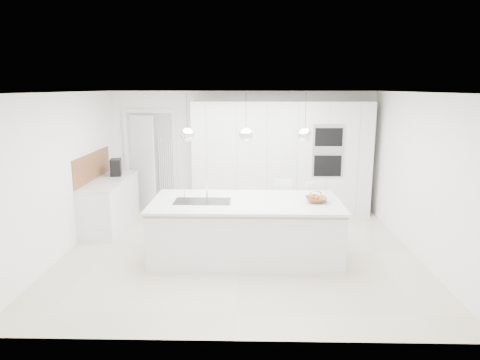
{
  "coord_description": "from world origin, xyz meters",
  "views": [
    {
      "loc": [
        0.15,
        -6.47,
        2.57
      ],
      "look_at": [
        0.0,
        0.3,
        1.1
      ],
      "focal_mm": 32.0,
      "sensor_mm": 36.0,
      "label": 1
    }
  ],
  "objects_px": {
    "island_base": "(246,231)",
    "espresso_machine": "(116,167)",
    "fruit_bowl": "(316,199)",
    "bar_stool_right": "(315,213)",
    "bar_stool_left": "(284,210)"
  },
  "relations": [
    {
      "from": "espresso_machine",
      "to": "bar_stool_right",
      "type": "height_order",
      "value": "espresso_machine"
    },
    {
      "from": "fruit_bowl",
      "to": "bar_stool_left",
      "type": "distance_m",
      "value": 1.09
    },
    {
      "from": "island_base",
      "to": "fruit_bowl",
      "type": "height_order",
      "value": "fruit_bowl"
    },
    {
      "from": "espresso_machine",
      "to": "bar_stool_right",
      "type": "bearing_deg",
      "value": -27.92
    },
    {
      "from": "bar_stool_right",
      "to": "bar_stool_left",
      "type": "bearing_deg",
      "value": 156.38
    },
    {
      "from": "espresso_machine",
      "to": "bar_stool_left",
      "type": "height_order",
      "value": "espresso_machine"
    },
    {
      "from": "fruit_bowl",
      "to": "espresso_machine",
      "type": "distance_m",
      "value": 4.05
    },
    {
      "from": "fruit_bowl",
      "to": "bar_stool_right",
      "type": "bearing_deg",
      "value": 81.2
    },
    {
      "from": "island_base",
      "to": "espresso_machine",
      "type": "xyz_separation_m",
      "value": [
        -2.53,
        1.89,
        0.63
      ]
    },
    {
      "from": "fruit_bowl",
      "to": "espresso_machine",
      "type": "relative_size",
      "value": 0.99
    },
    {
      "from": "fruit_bowl",
      "to": "bar_stool_left",
      "type": "xyz_separation_m",
      "value": [
        -0.4,
        0.91,
        -0.43
      ]
    },
    {
      "from": "island_base",
      "to": "fruit_bowl",
      "type": "bearing_deg",
      "value": -0.11
    },
    {
      "from": "espresso_machine",
      "to": "bar_stool_right",
      "type": "relative_size",
      "value": 0.33
    },
    {
      "from": "fruit_bowl",
      "to": "bar_stool_right",
      "type": "distance_m",
      "value": 0.92
    },
    {
      "from": "bar_stool_left",
      "to": "bar_stool_right",
      "type": "bearing_deg",
      "value": 7.74
    }
  ]
}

